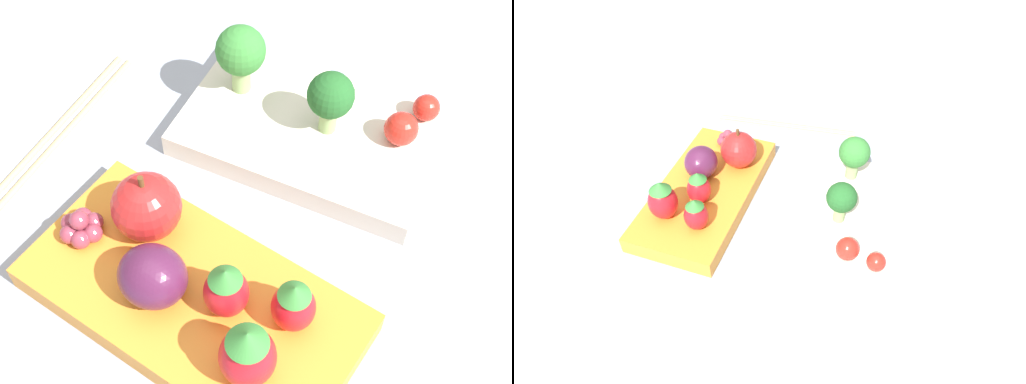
% 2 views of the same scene
% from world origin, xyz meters
% --- Properties ---
extents(ground_plane, '(4.00, 4.00, 0.00)m').
position_xyz_m(ground_plane, '(0.00, 0.00, 0.00)').
color(ground_plane, '#939EB2').
extents(bento_box_savoury, '(0.20, 0.13, 0.02)m').
position_xyz_m(bento_box_savoury, '(0.01, 0.09, 0.01)').
color(bento_box_savoury, silver).
rests_on(bento_box_savoury, ground_plane).
extents(bento_box_fruit, '(0.24, 0.14, 0.02)m').
position_xyz_m(bento_box_fruit, '(-0.00, -0.08, 0.01)').
color(bento_box_fruit, orange).
rests_on(bento_box_fruit, ground_plane).
extents(broccoli_floret_0, '(0.04, 0.04, 0.06)m').
position_xyz_m(broccoli_floret_0, '(-0.06, 0.10, 0.06)').
color(broccoli_floret_0, '#93B770').
rests_on(broccoli_floret_0, bento_box_savoury).
extents(broccoli_floret_1, '(0.04, 0.04, 0.05)m').
position_xyz_m(broccoli_floret_1, '(0.02, 0.09, 0.05)').
color(broccoli_floret_1, '#93B770').
rests_on(broccoli_floret_1, bento_box_savoury).
extents(cherry_tomato_0, '(0.02, 0.02, 0.02)m').
position_xyz_m(cherry_tomato_0, '(0.08, 0.13, 0.03)').
color(cherry_tomato_0, red).
rests_on(cherry_tomato_0, bento_box_savoury).
extents(cherry_tomato_1, '(0.03, 0.03, 0.03)m').
position_xyz_m(cherry_tomato_1, '(0.07, 0.10, 0.03)').
color(cherry_tomato_1, red).
rests_on(cherry_tomato_1, bento_box_savoury).
extents(apple, '(0.05, 0.05, 0.06)m').
position_xyz_m(apple, '(-0.05, -0.05, 0.05)').
color(apple, red).
rests_on(apple, bento_box_fruit).
extents(strawberry_0, '(0.03, 0.03, 0.05)m').
position_xyz_m(strawberry_0, '(0.06, -0.11, 0.05)').
color(strawberry_0, red).
rests_on(strawberry_0, bento_box_fruit).
extents(strawberry_1, '(0.03, 0.03, 0.04)m').
position_xyz_m(strawberry_1, '(0.03, -0.08, 0.04)').
color(strawberry_1, red).
rests_on(strawberry_1, bento_box_fruit).
extents(strawberry_2, '(0.03, 0.03, 0.04)m').
position_xyz_m(strawberry_2, '(0.07, -0.07, 0.04)').
color(strawberry_2, red).
rests_on(strawberry_2, bento_box_fruit).
extents(plum, '(0.05, 0.04, 0.04)m').
position_xyz_m(plum, '(-0.02, -0.09, 0.04)').
color(plum, '#511E42').
rests_on(plum, bento_box_fruit).
extents(grape_cluster, '(0.03, 0.03, 0.02)m').
position_xyz_m(grape_cluster, '(-0.09, -0.08, 0.03)').
color(grape_cluster, '#93384C').
rests_on(grape_cluster, bento_box_fruit).
extents(chopsticks_pair, '(0.02, 0.21, 0.01)m').
position_xyz_m(chopsticks_pair, '(-0.17, -0.01, 0.00)').
color(chopsticks_pair, tan).
rests_on(chopsticks_pair, ground_plane).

